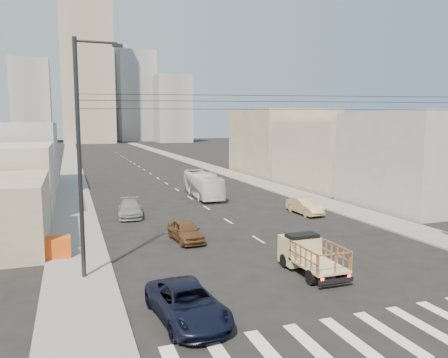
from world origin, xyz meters
TOP-DOWN VIEW (x-y plane):
  - ground at (0.00, 0.00)m, footprint 420.00×420.00m
  - sidewalk_left at (-11.75, 70.00)m, footprint 3.50×180.00m
  - sidewalk_right at (11.75, 70.00)m, footprint 3.50×180.00m
  - crosswalk at (0.02, -6.00)m, footprint 18.59×3.80m
  - lane_dashes at (0.00, 53.00)m, footprint 0.15×104.00m
  - flatbed_pickup at (-0.17, 0.97)m, footprint 1.95×4.41m
  - navy_pickup at (-7.74, -2.37)m, footprint 2.83×5.32m
  - city_bus at (1.48, 26.12)m, footprint 2.70×9.72m
  - sedan_brown at (-4.79, 9.30)m, footprint 1.95×4.23m
  - sedan_tan at (7.28, 14.41)m, footprint 1.64×4.30m
  - sedan_grey at (-7.30, 18.43)m, footprint 2.48×4.98m
  - streetlamp_left at (-11.39, 4.00)m, footprint 2.36×0.25m
  - overhead_wires at (0.00, 1.50)m, footprint 23.01×5.02m
  - crate_stack at (-13.00, 8.09)m, footprint 1.80×1.20m
  - bldg_right_near at (19.00, 14.00)m, footprint 10.00×12.00m
  - bldg_right_mid at (19.50, 28.00)m, footprint 11.00×14.00m
  - bldg_right_far at (20.00, 44.00)m, footprint 12.00×16.00m
  - bldg_left_far at (-19.50, 39.00)m, footprint 12.00×16.00m
  - high_rise_tower at (-4.00, 170.00)m, footprint 20.00×20.00m
  - midrise_ne at (18.00, 185.00)m, footprint 16.00×16.00m
  - midrise_nw at (-26.00, 180.00)m, footprint 15.00×15.00m
  - midrise_back at (6.00, 200.00)m, footprint 18.00×18.00m
  - midrise_east at (30.00, 165.00)m, footprint 14.00×14.00m

SIDE VIEW (x-z plane):
  - ground at x=0.00m, z-range 0.00..0.00m
  - lane_dashes at x=0.00m, z-range 0.00..0.01m
  - crosswalk at x=0.02m, z-range 0.00..0.01m
  - sidewalk_left at x=-11.75m, z-range 0.00..0.12m
  - sidewalk_right at x=11.75m, z-range 0.00..0.12m
  - crate_stack at x=-13.00m, z-range 0.12..1.26m
  - sedan_grey at x=-7.30m, z-range 0.00..1.39m
  - sedan_tan at x=7.28m, z-range 0.00..1.40m
  - sedan_brown at x=-4.79m, z-range 0.00..1.40m
  - navy_pickup at x=-7.74m, z-range 0.00..1.42m
  - flatbed_pickup at x=-0.17m, z-range 0.14..2.04m
  - city_bus at x=1.48m, z-range 0.00..2.68m
  - bldg_right_mid at x=19.50m, z-range 0.00..8.00m
  - bldg_left_far at x=-19.50m, z-range 0.00..8.00m
  - bldg_right_near at x=19.00m, z-range 0.00..9.00m
  - bldg_right_far at x=20.00m, z-range 0.00..10.00m
  - streetlamp_left at x=-11.39m, z-range 0.44..12.44m
  - overhead_wires at x=0.00m, z-range 8.60..9.33m
  - midrise_east at x=30.00m, z-range 0.00..28.00m
  - midrise_nw at x=-26.00m, z-range 0.00..34.00m
  - midrise_ne at x=18.00m, z-range 0.00..40.00m
  - midrise_back at x=6.00m, z-range 0.00..44.00m
  - high_rise_tower at x=-4.00m, z-range 0.00..60.00m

